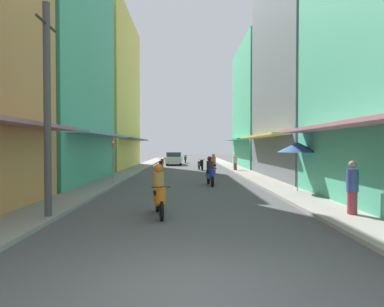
{
  "coord_description": "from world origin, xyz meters",
  "views": [
    {
      "loc": [
        -0.04,
        -4.43,
        2.13
      ],
      "look_at": [
        0.43,
        21.61,
        1.53
      ],
      "focal_mm": 29.71,
      "sensor_mm": 36.0,
      "label": 1
    }
  ],
  "objects_px": {
    "motorbike_black": "(201,165)",
    "utility_pole": "(47,109)",
    "pedestrian_midway": "(352,189)",
    "street_sign_no_entry": "(113,154)",
    "motorbike_orange": "(159,193)",
    "parked_car": "(174,158)",
    "pedestrian_far": "(235,162)",
    "motorbike_red": "(161,164)",
    "vendor_umbrella": "(298,147)",
    "motorbike_maroon": "(213,165)",
    "motorbike_green": "(185,159)",
    "motorbike_blue": "(210,172)"
  },
  "relations": [
    {
      "from": "motorbike_orange",
      "to": "vendor_umbrella",
      "type": "height_order",
      "value": "vendor_umbrella"
    },
    {
      "from": "motorbike_black",
      "to": "utility_pole",
      "type": "bearing_deg",
      "value": -105.52
    },
    {
      "from": "motorbike_orange",
      "to": "motorbike_green",
      "type": "distance_m",
      "value": 30.56
    },
    {
      "from": "motorbike_blue",
      "to": "pedestrian_midway",
      "type": "xyz_separation_m",
      "value": [
        3.61,
        -7.97,
        0.15
      ]
    },
    {
      "from": "motorbike_blue",
      "to": "motorbike_maroon",
      "type": "bearing_deg",
      "value": 83.7
    },
    {
      "from": "motorbike_red",
      "to": "pedestrian_far",
      "type": "xyz_separation_m",
      "value": [
        6.41,
        -2.24,
        0.27
      ]
    },
    {
      "from": "utility_pole",
      "to": "motorbike_maroon",
      "type": "bearing_deg",
      "value": 67.72
    },
    {
      "from": "motorbike_red",
      "to": "parked_car",
      "type": "bearing_deg",
      "value": 83.0
    },
    {
      "from": "pedestrian_midway",
      "to": "utility_pole",
      "type": "relative_size",
      "value": 0.27
    },
    {
      "from": "motorbike_red",
      "to": "motorbike_green",
      "type": "xyz_separation_m",
      "value": [
        2.16,
        11.2,
        0.0
      ]
    },
    {
      "from": "motorbike_red",
      "to": "motorbike_black",
      "type": "distance_m",
      "value": 3.66
    },
    {
      "from": "motorbike_green",
      "to": "vendor_umbrella",
      "type": "distance_m",
      "value": 26.62
    },
    {
      "from": "motorbike_orange",
      "to": "motorbike_black",
      "type": "bearing_deg",
      "value": 83.47
    },
    {
      "from": "motorbike_orange",
      "to": "utility_pole",
      "type": "xyz_separation_m",
      "value": [
        -3.15,
        -0.5,
        2.48
      ]
    },
    {
      "from": "pedestrian_midway",
      "to": "street_sign_no_entry",
      "type": "relative_size",
      "value": 0.64
    },
    {
      "from": "pedestrian_midway",
      "to": "motorbike_maroon",
      "type": "bearing_deg",
      "value": 101.19
    },
    {
      "from": "pedestrian_midway",
      "to": "street_sign_no_entry",
      "type": "height_order",
      "value": "street_sign_no_entry"
    },
    {
      "from": "vendor_umbrella",
      "to": "motorbike_maroon",
      "type": "bearing_deg",
      "value": 107.03
    },
    {
      "from": "motorbike_maroon",
      "to": "parked_car",
      "type": "height_order",
      "value": "motorbike_maroon"
    },
    {
      "from": "pedestrian_midway",
      "to": "utility_pole",
      "type": "height_order",
      "value": "utility_pole"
    },
    {
      "from": "vendor_umbrella",
      "to": "street_sign_no_entry",
      "type": "distance_m",
      "value": 9.29
    },
    {
      "from": "motorbike_red",
      "to": "pedestrian_far",
      "type": "bearing_deg",
      "value": -19.23
    },
    {
      "from": "parked_car",
      "to": "pedestrian_midway",
      "type": "bearing_deg",
      "value": -76.88
    },
    {
      "from": "pedestrian_far",
      "to": "pedestrian_midway",
      "type": "bearing_deg",
      "value": -87.51
    },
    {
      "from": "pedestrian_far",
      "to": "pedestrian_midway",
      "type": "relative_size",
      "value": 0.91
    },
    {
      "from": "pedestrian_midway",
      "to": "vendor_umbrella",
      "type": "relative_size",
      "value": 0.74
    },
    {
      "from": "motorbike_green",
      "to": "pedestrian_midway",
      "type": "distance_m",
      "value": 31.36
    },
    {
      "from": "motorbike_green",
      "to": "utility_pole",
      "type": "relative_size",
      "value": 0.29
    },
    {
      "from": "vendor_umbrella",
      "to": "motorbike_green",
      "type": "bearing_deg",
      "value": 101.07
    },
    {
      "from": "utility_pole",
      "to": "street_sign_no_entry",
      "type": "bearing_deg",
      "value": 89.26
    },
    {
      "from": "motorbike_maroon",
      "to": "street_sign_no_entry",
      "type": "relative_size",
      "value": 0.67
    },
    {
      "from": "motorbike_black",
      "to": "parked_car",
      "type": "bearing_deg",
      "value": 108.06
    },
    {
      "from": "pedestrian_midway",
      "to": "motorbike_blue",
      "type": "bearing_deg",
      "value": 114.34
    },
    {
      "from": "vendor_umbrella",
      "to": "street_sign_no_entry",
      "type": "relative_size",
      "value": 0.87
    },
    {
      "from": "motorbike_black",
      "to": "utility_pole",
      "type": "distance_m",
      "value": 19.81
    },
    {
      "from": "motorbike_blue",
      "to": "pedestrian_midway",
      "type": "distance_m",
      "value": 8.75
    },
    {
      "from": "vendor_umbrella",
      "to": "motorbike_black",
      "type": "bearing_deg",
      "value": 104.93
    },
    {
      "from": "parked_car",
      "to": "vendor_umbrella",
      "type": "relative_size",
      "value": 1.79
    },
    {
      "from": "motorbike_red",
      "to": "vendor_umbrella",
      "type": "relative_size",
      "value": 0.78
    },
    {
      "from": "street_sign_no_entry",
      "to": "pedestrian_midway",
      "type": "bearing_deg",
      "value": -40.92
    },
    {
      "from": "motorbike_red",
      "to": "pedestrian_far",
      "type": "distance_m",
      "value": 6.8
    },
    {
      "from": "parked_car",
      "to": "street_sign_no_entry",
      "type": "relative_size",
      "value": 1.56
    },
    {
      "from": "motorbike_black",
      "to": "pedestrian_midway",
      "type": "relative_size",
      "value": 1.05
    },
    {
      "from": "parked_car",
      "to": "motorbike_black",
      "type": "bearing_deg",
      "value": -71.94
    },
    {
      "from": "motorbike_blue",
      "to": "street_sign_no_entry",
      "type": "distance_m",
      "value": 5.29
    },
    {
      "from": "motorbike_red",
      "to": "vendor_umbrella",
      "type": "height_order",
      "value": "vendor_umbrella"
    },
    {
      "from": "motorbike_blue",
      "to": "utility_pole",
      "type": "xyz_separation_m",
      "value": [
        -5.28,
        -8.07,
        2.48
      ]
    },
    {
      "from": "utility_pole",
      "to": "motorbike_red",
      "type": "bearing_deg",
      "value": 85.07
    },
    {
      "from": "motorbike_orange",
      "to": "utility_pole",
      "type": "height_order",
      "value": "utility_pole"
    },
    {
      "from": "motorbike_green",
      "to": "street_sign_no_entry",
      "type": "relative_size",
      "value": 0.68
    }
  ]
}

